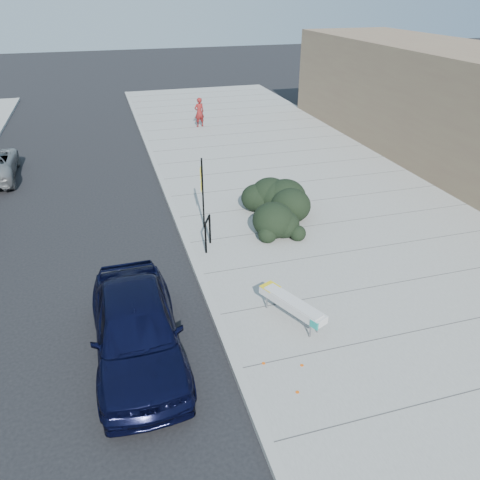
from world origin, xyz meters
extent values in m
plane|color=black|center=(0.00, 0.00, 0.00)|extent=(120.00, 120.00, 0.00)
cube|color=gray|center=(5.60, 5.00, 0.07)|extent=(11.20, 50.00, 0.15)
cube|color=#9E9E99|center=(0.00, 5.00, 0.08)|extent=(0.22, 50.00, 0.17)
cylinder|color=gray|center=(1.96, -1.46, 0.34)|extent=(0.05, 0.05, 0.38)
cylinder|color=gray|center=(2.21, -1.35, 0.34)|extent=(0.05, 0.05, 0.38)
cylinder|color=gray|center=(1.35, -0.07, 0.34)|extent=(0.05, 0.05, 0.38)
cylinder|color=gray|center=(1.59, 0.04, 0.34)|extent=(0.05, 0.05, 0.38)
cylinder|color=gray|center=(1.66, -0.76, 0.50)|extent=(0.65, 1.40, 0.03)
cylinder|color=gray|center=(1.90, -0.65, 0.50)|extent=(0.65, 1.40, 0.03)
cube|color=#B2B2B2|center=(1.78, -0.71, 0.63)|extent=(1.17, 1.98, 0.21)
cube|color=yellow|center=(1.46, 0.01, 0.75)|extent=(0.53, 0.53, 0.02)
cube|color=teal|center=(1.97, -1.61, 0.63)|extent=(0.14, 0.23, 0.19)
cylinder|color=black|center=(0.46, 3.21, 0.65)|extent=(0.07, 0.07, 1.01)
cylinder|color=black|center=(0.74, 3.79, 0.65)|extent=(0.07, 0.07, 1.01)
cylinder|color=black|center=(0.60, 3.50, 1.16)|extent=(0.33, 0.62, 0.07)
cube|color=black|center=(0.80, 5.00, 1.40)|extent=(0.07, 0.07, 2.51)
cube|color=yellow|center=(0.75, 5.01, 2.13)|extent=(0.09, 0.28, 0.40)
cube|color=yellow|center=(0.75, 5.01, 1.67)|extent=(0.09, 0.27, 0.31)
ellipsoid|color=black|center=(3.41, 4.95, 0.83)|extent=(2.87, 4.03, 1.37)
imported|color=black|center=(-2.03, -0.82, 0.82)|extent=(1.97, 4.85, 1.65)
imported|color=maroon|center=(3.45, 18.09, 1.00)|extent=(0.71, 0.56, 1.70)
camera|label=1|loc=(-2.14, -9.40, 7.60)|focal=35.00mm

